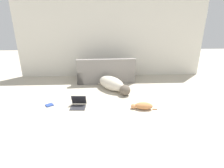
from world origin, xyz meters
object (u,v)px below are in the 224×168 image
object	(u,v)px
cat	(143,106)
book_blue	(49,105)
laptop_open	(78,103)
dog	(113,84)
couch	(106,73)

from	to	relation	value
cat	book_blue	world-z (taller)	cat
laptop_open	cat	bearing A→B (deg)	-5.02
dog	cat	world-z (taller)	dog
cat	dog	bearing A→B (deg)	-53.33
couch	cat	size ratio (longest dim) A/B	3.12
dog	laptop_open	distance (m)	1.30
book_blue	couch	bearing A→B (deg)	52.45
couch	cat	world-z (taller)	couch
cat	book_blue	bearing A→B (deg)	1.52
laptop_open	book_blue	world-z (taller)	laptop_open
cat	book_blue	xyz separation A→B (m)	(-2.19, 0.28, -0.07)
dog	cat	size ratio (longest dim) A/B	1.98
couch	dog	size ratio (longest dim) A/B	1.57
laptop_open	book_blue	xyz separation A→B (m)	(-0.71, 0.07, -0.07)
book_blue	cat	bearing A→B (deg)	-7.35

